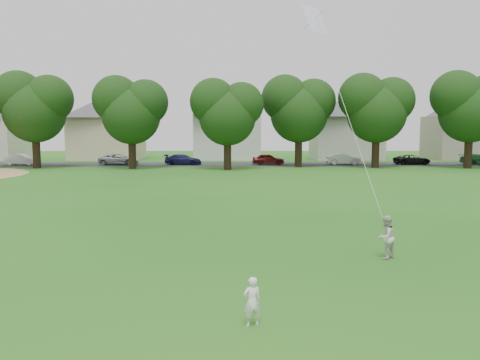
{
  "coord_description": "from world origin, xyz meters",
  "views": [
    {
      "loc": [
        0.61,
        -11.04,
        3.64
      ],
      "look_at": [
        0.84,
        2.0,
        2.3
      ],
      "focal_mm": 35.0,
      "sensor_mm": 36.0,
      "label": 1
    }
  ],
  "objects": [
    {
      "name": "ground",
      "position": [
        0.0,
        0.0,
        0.0
      ],
      "size": [
        160.0,
        160.0,
        0.0
      ],
      "primitive_type": "plane",
      "color": "#135415",
      "rests_on": "ground"
    },
    {
      "name": "street",
      "position": [
        0.0,
        42.0,
        0.01
      ],
      "size": [
        90.0,
        7.0,
        0.01
      ],
      "primitive_type": "cube",
      "color": "#2D2D30",
      "rests_on": "ground"
    },
    {
      "name": "toddler",
      "position": [
        0.98,
        -2.58,
        0.48
      ],
      "size": [
        0.4,
        0.31,
        0.95
      ],
      "primitive_type": "imported",
      "rotation": [
        0.0,
        0.0,
        3.41
      ],
      "color": "white",
      "rests_on": "ground"
    },
    {
      "name": "older_boy",
      "position": [
        5.04,
        2.08,
        0.63
      ],
      "size": [
        0.78,
        0.76,
        1.26
      ],
      "primitive_type": "imported",
      "rotation": [
        0.0,
        0.0,
        3.83
      ],
      "color": "silver",
      "rests_on": "ground"
    },
    {
      "name": "kite",
      "position": [
        4.22,
        3.58,
        4.17
      ],
      "size": [
        1.38,
        2.0,
        7.41
      ],
      "color": "white",
      "rests_on": "ground"
    },
    {
      "name": "tree_row",
      "position": [
        2.37,
        36.04,
        6.26
      ],
      "size": [
        81.97,
        9.28,
        10.01
      ],
      "color": "black",
      "rests_on": "ground"
    },
    {
      "name": "parked_cars",
      "position": [
        3.51,
        41.0,
        0.61
      ],
      "size": [
        71.38,
        2.22,
        1.29
      ],
      "color": "black",
      "rests_on": "ground"
    },
    {
      "name": "house_row",
      "position": [
        0.65,
        52.0,
        5.18
      ],
      "size": [
        76.9,
        12.96,
        10.55
      ],
      "color": "silver",
      "rests_on": "ground"
    }
  ]
}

